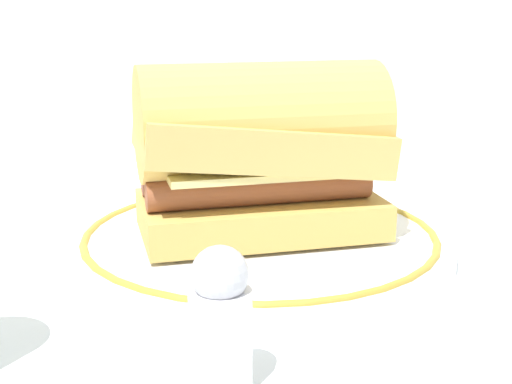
% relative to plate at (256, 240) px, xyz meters
% --- Properties ---
extents(ground_plane, '(1.50, 1.50, 0.00)m').
position_rel_plate_xyz_m(ground_plane, '(0.00, -0.02, -0.01)').
color(ground_plane, white).
extents(plate, '(0.29, 0.29, 0.01)m').
position_rel_plate_xyz_m(plate, '(0.00, 0.00, 0.00)').
color(plate, white).
rests_on(plate, ground_plane).
extents(sausage_sandwich, '(0.19, 0.14, 0.12)m').
position_rel_plate_xyz_m(sausage_sandwich, '(-0.00, 0.00, 0.07)').
color(sausage_sandwich, tan).
rests_on(sausage_sandwich, plate).
extents(salt_shaker, '(0.03, 0.03, 0.07)m').
position_rel_plate_xyz_m(salt_shaker, '(-0.02, -0.20, 0.03)').
color(salt_shaker, white).
rests_on(salt_shaker, ground_plane).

